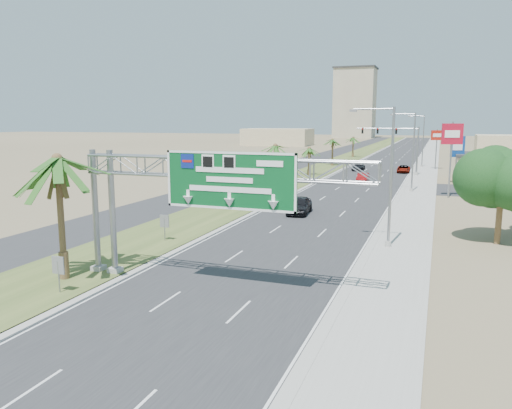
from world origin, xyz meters
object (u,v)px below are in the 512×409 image
object	(u,v)px
signal_mast	(405,146)
car_far	(358,167)
pole_sign_blue	(458,148)
car_left_lane	(299,205)
palm_near	(57,160)
pole_sign_red_far	(437,138)
sign_gantry	(206,177)
pole_sign_red_near	(452,138)
car_mid_lane	(363,178)
car_right_lane	(404,169)

from	to	relation	value
signal_mast	car_far	size ratio (longest dim) A/B	2.14
pole_sign_blue	car_left_lane	bearing A→B (deg)	-115.92
palm_near	pole_sign_red_far	size ratio (longest dim) A/B	1.12
sign_gantry	car_far	size ratio (longest dim) A/B	3.49
pole_sign_red_near	pole_sign_red_far	bearing A→B (deg)	93.02
signal_mast	car_mid_lane	distance (m)	14.20
signal_mast	car_mid_lane	world-z (taller)	signal_mast
sign_gantry	pole_sign_red_far	world-z (taller)	sign_gantry
car_left_lane	car_right_lane	bearing A→B (deg)	76.60
car_left_lane	car_right_lane	size ratio (longest dim) A/B	1.08
car_left_lane	car_far	xyz separation A→B (m)	(-1.11, 44.84, -0.15)
car_right_lane	pole_sign_red_near	xyz separation A→B (m)	(7.00, -27.65, 6.35)
pole_sign_red_near	pole_sign_red_far	xyz separation A→B (m)	(-1.87, 35.44, -1.17)
signal_mast	pole_sign_blue	bearing A→B (deg)	-47.41
car_mid_lane	palm_near	bearing A→B (deg)	-102.53
car_far	car_left_lane	bearing A→B (deg)	-88.39
palm_near	pole_sign_blue	size ratio (longest dim) A/B	1.19
palm_near	pole_sign_red_near	distance (m)	45.74
car_mid_lane	sign_gantry	bearing A→B (deg)	-93.62
car_right_lane	pole_sign_blue	xyz separation A→B (m)	(8.12, -12.79, 4.45)
palm_near	pole_sign_blue	bearing A→B (deg)	68.18
car_right_lane	signal_mast	bearing A→B (deg)	-87.56
car_right_lane	car_far	bearing A→B (deg)	170.04
pole_sign_red_near	pole_sign_blue	size ratio (longest dim) A/B	1.27
car_right_lane	car_far	world-z (taller)	car_far
palm_near	car_right_lane	bearing A→B (deg)	78.35
car_mid_lane	pole_sign_red_near	bearing A→B (deg)	-44.78
signal_mast	car_left_lane	distance (m)	40.23
car_far	pole_sign_blue	bearing A→B (deg)	-40.75
palm_near	car_far	size ratio (longest dim) A/B	1.74
signal_mast	car_far	xyz separation A→B (m)	(-8.28, 5.46, -4.15)
palm_near	car_left_lane	world-z (taller)	palm_near
sign_gantry	palm_near	world-z (taller)	palm_near
sign_gantry	pole_sign_red_near	size ratio (longest dim) A/B	1.88
signal_mast	car_mid_lane	xyz separation A→B (m)	(-4.87, -12.69, -4.13)
palm_near	pole_sign_red_near	size ratio (longest dim) A/B	0.94
signal_mast	car_left_lane	world-z (taller)	signal_mast
car_right_lane	pole_sign_blue	bearing A→B (deg)	-59.11
signal_mast	pole_sign_red_near	xyz separation A→B (m)	(6.70, -23.38, 2.14)
pole_sign_blue	pole_sign_red_far	xyz separation A→B (m)	(-3.00, 20.58, 0.73)
pole_sign_red_far	palm_near	bearing A→B (deg)	-104.17
car_mid_lane	pole_sign_red_near	size ratio (longest dim) A/B	0.49
car_far	pole_sign_red_near	bearing A→B (deg)	-62.35
palm_near	signal_mast	bearing A→B (deg)	77.34
car_left_lane	pole_sign_red_near	world-z (taller)	pole_sign_red_near
signal_mast	car_left_lane	bearing A→B (deg)	-100.32
pole_sign_red_near	pole_sign_blue	xyz separation A→B (m)	(1.13, 14.86, -1.90)
sign_gantry	pole_sign_blue	distance (m)	55.36
pole_sign_red_far	pole_sign_blue	bearing A→B (deg)	-81.71
palm_near	signal_mast	world-z (taller)	palm_near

